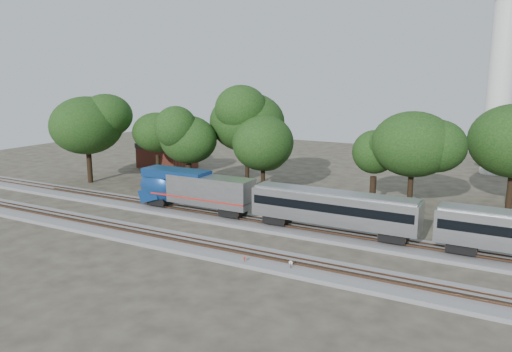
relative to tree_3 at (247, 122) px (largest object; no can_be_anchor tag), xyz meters
The scene contains 14 objects.
ground 26.00m from the tree_3, 68.01° to the right, with size 160.00×160.00×0.00m, color #383328.
track_far 21.03m from the tree_3, 61.01° to the right, with size 160.00×5.00×0.73m.
track_near 29.41m from the tree_3, 71.12° to the right, with size 160.00×5.00×0.73m.
switch_stand_red 33.59m from the tree_3, 60.73° to the right, with size 0.28×0.08×0.88m.
switch_stand_white 35.35m from the tree_3, 53.73° to the right, with size 0.36×0.07×1.12m.
switch_lever 32.41m from the tree_3, 63.87° to the right, with size 0.50×0.30×0.30m, color #512D19.
brick_building 24.61m from the tree_3, 160.40° to the left, with size 10.46×7.86×4.73m.
tree_0 26.27m from the tree_3, 160.97° to the right, with size 9.53×9.53×13.43m.
tree_1 16.24m from the tree_3, behind, with size 8.23×8.23×11.60m.
tree_2 9.33m from the tree_3, 135.81° to the right, with size 8.08×8.08×11.39m.
tree_3 is the anchor object (origin of this frame).
tree_4 5.86m from the tree_3, 34.53° to the right, with size 7.90×7.90×11.14m.
tree_5 20.13m from the tree_3, ahead, with size 7.39×7.39×10.42m.
tree_6 25.22m from the tree_3, ahead, with size 8.98×8.98×12.66m.
Camera 1 is at (28.67, -43.62, 17.39)m, focal length 35.00 mm.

